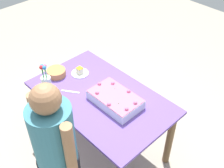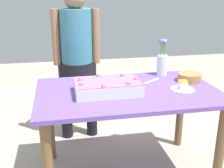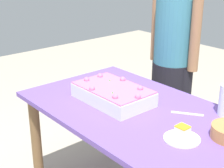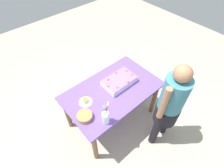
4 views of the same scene
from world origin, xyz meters
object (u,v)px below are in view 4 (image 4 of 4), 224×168
object	(u,v)px
sheet_cake	(119,81)
serving_plate_with_slice	(85,101)
flower_vase	(106,117)
person_standing	(170,104)
fruit_bowl	(85,116)
cake_knife	(107,107)

from	to	relation	value
sheet_cake	serving_plate_with_slice	bearing A→B (deg)	-4.42
sheet_cake	flower_vase	xyz separation A→B (m)	(0.56, 0.36, 0.07)
person_standing	sheet_cake	bearing A→B (deg)	12.31
sheet_cake	fruit_bowl	size ratio (longest dim) A/B	2.46
serving_plate_with_slice	flower_vase	xyz separation A→B (m)	(-0.01, 0.41, 0.09)
fruit_bowl	serving_plate_with_slice	bearing A→B (deg)	-127.46
sheet_cake	flower_vase	world-z (taller)	flower_vase
fruit_bowl	person_standing	size ratio (longest dim) A/B	0.13
person_standing	flower_vase	bearing A→B (deg)	61.51
sheet_cake	flower_vase	distance (m)	0.67
sheet_cake	person_standing	size ratio (longest dim) A/B	0.32
flower_vase	fruit_bowl	size ratio (longest dim) A/B	1.67
sheet_cake	person_standing	bearing A→B (deg)	102.31
cake_knife	person_standing	bearing A→B (deg)	102.12
cake_knife	serving_plate_with_slice	bearing A→B (deg)	-91.26
sheet_cake	flower_vase	bearing A→B (deg)	32.95
serving_plate_with_slice	person_standing	xyz separation A→B (m)	(-0.74, 0.80, 0.09)
serving_plate_with_slice	person_standing	distance (m)	1.09
sheet_cake	fruit_bowl	world-z (taller)	sheet_cake
serving_plate_with_slice	person_standing	world-z (taller)	person_standing
flower_vase	cake_knife	bearing A→B (deg)	-132.89
flower_vase	fruit_bowl	bearing A→B (deg)	-53.11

